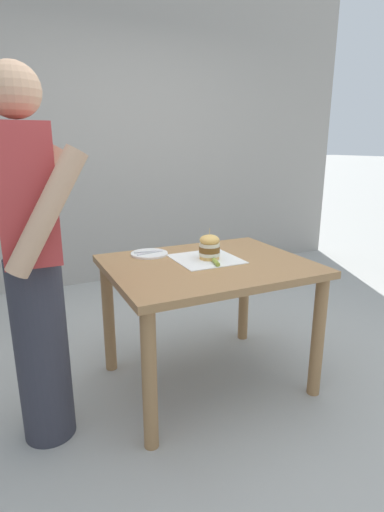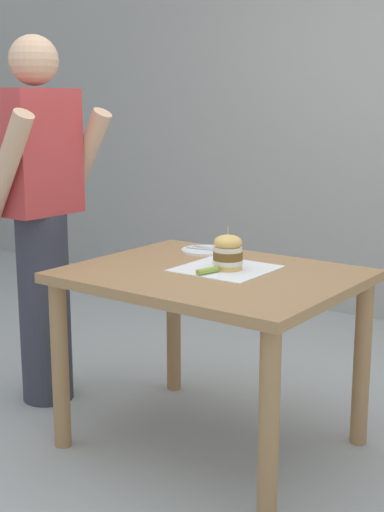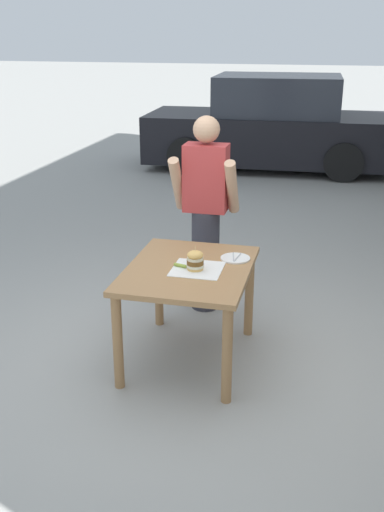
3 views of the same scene
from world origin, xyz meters
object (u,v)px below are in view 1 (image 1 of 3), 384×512
Objects in this scene: sandwich at (209,247)px; pickle_spear at (216,262)px; patio_table at (208,283)px; side_plate_with_forks at (149,254)px; diner_across_table at (33,261)px.

pickle_spear is at bearing 170.28° from sandwich.
side_plate_with_forks is at bearing 39.16° from patio_table.
diner_across_table reaches higher than pickle_spear.
pickle_spear is 0.06× the size of diner_across_table.
sandwich is at bearing -82.07° from diner_across_table.
patio_table is 0.15m from pickle_spear.
sandwich is 0.13m from pickle_spear.
pickle_spear is 0.93m from diner_across_table.
patio_table is 4.99× the size of side_plate_with_forks.
patio_table is 0.94m from diner_across_table.
pickle_spear is 0.44m from side_plate_with_forks.
side_plate_with_forks is (0.35, 0.26, -0.01)m from pickle_spear.
sandwich is 0.81× the size of side_plate_with_forks.
patio_table is 0.40m from side_plate_with_forks.
diner_across_table is (-0.13, 0.94, 0.07)m from sandwich.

